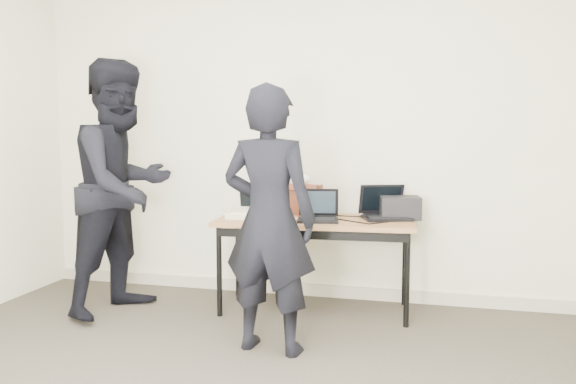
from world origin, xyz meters
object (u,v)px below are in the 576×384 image
(leather_satchel, at_px, (299,199))
(person_typist, at_px, (269,220))
(desk, at_px, (315,227))
(laptop_beige, at_px, (253,210))
(laptop_right, at_px, (385,211))
(person_observer, at_px, (123,187))
(equipment_box, at_px, (400,207))
(laptop_center, at_px, (318,213))

(leather_satchel, xyz_separation_m, person_typist, (0.06, -1.08, -0.01))
(desk, height_order, laptop_beige, laptop_beige)
(laptop_right, distance_m, person_observer, 2.02)
(desk, relative_size, person_typist, 0.92)
(laptop_right, bearing_deg, desk, 178.42)
(laptop_right, relative_size, leather_satchel, 1.15)
(desk, bearing_deg, equipment_box, 13.27)
(laptop_beige, height_order, person_observer, person_observer)
(equipment_box, relative_size, person_typist, 0.18)
(desk, xyz_separation_m, laptop_beige, (-0.50, 0.00, 0.11))
(desk, relative_size, person_observer, 0.80)
(laptop_right, xyz_separation_m, leather_satchel, (-0.70, 0.06, 0.07))
(laptop_center, distance_m, laptop_right, 0.53)
(laptop_beige, xyz_separation_m, laptop_right, (1.01, 0.16, 0.00))
(leather_satchel, xyz_separation_m, equipment_box, (0.81, -0.04, -0.04))
(laptop_center, height_order, person_observer, person_observer)
(laptop_center, relative_size, laptop_right, 0.78)
(person_typist, bearing_deg, leather_satchel, -80.62)
(equipment_box, distance_m, person_observer, 2.13)
(leather_satchel, height_order, person_typist, person_typist)
(equipment_box, bearing_deg, desk, -163.04)
(leather_satchel, height_order, person_observer, person_observer)
(desk, distance_m, equipment_box, 0.67)
(laptop_beige, distance_m, laptop_right, 1.02)
(laptop_center, xyz_separation_m, leather_satchel, (-0.22, 0.28, 0.07))
(leather_satchel, bearing_deg, equipment_box, 5.39)
(laptop_beige, distance_m, leather_satchel, 0.39)
(desk, height_order, equipment_box, equipment_box)
(person_observer, bearing_deg, laptop_center, -62.35)
(person_observer, bearing_deg, desk, -59.93)
(laptop_right, distance_m, person_typist, 1.20)
(laptop_center, bearing_deg, laptop_right, 15.88)
(person_typist, bearing_deg, desk, -91.99)
(leather_satchel, bearing_deg, person_observer, -147.73)
(laptop_center, height_order, laptop_right, laptop_right)
(laptop_center, xyz_separation_m, equipment_box, (0.59, 0.25, 0.03))
(leather_satchel, distance_m, person_observer, 1.37)
(laptop_beige, relative_size, person_typist, 0.21)
(leather_satchel, bearing_deg, person_typist, -79.16)
(leather_satchel, distance_m, person_typist, 1.08)
(leather_satchel, height_order, equipment_box, leather_satchel)
(laptop_center, bearing_deg, leather_satchel, 118.10)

